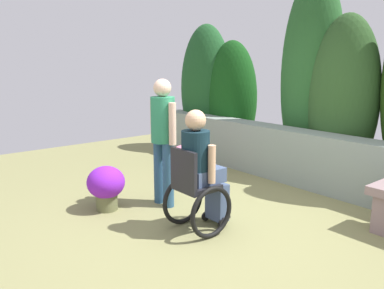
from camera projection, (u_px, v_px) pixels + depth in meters
name	position (u px, v px, depth m)	size (l,w,h in m)	color
ground_plane	(229.00, 229.00, 4.29)	(10.75, 10.75, 0.00)	olive
stone_retaining_wall	(331.00, 164.00, 5.44)	(7.46, 0.41, 0.81)	gray
hedge_backdrop	(377.00, 91.00, 5.37)	(8.11, 1.13, 3.21)	#1C4C22
person_in_wheelchair	(199.00, 175.00, 4.16)	(0.53, 0.66, 1.33)	black
person_standing_companion	(163.00, 134.00, 4.85)	(0.49, 0.30, 1.61)	#2C5273
flower_pot_purple_near	(106.00, 185.00, 4.79)	(0.47, 0.47, 0.56)	brown
flower_pot_terracotta_by_wall	(186.00, 158.00, 6.24)	(0.49, 0.49, 0.51)	gray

